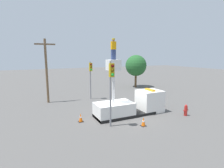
{
  "coord_description": "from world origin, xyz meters",
  "views": [
    {
      "loc": [
        -7.71,
        -13.37,
        5.48
      ],
      "look_at": [
        -1.71,
        -0.85,
        3.17
      ],
      "focal_mm": 28.0,
      "sensor_mm": 36.0,
      "label": 1
    }
  ],
  "objects": [
    {
      "name": "tree_left_bg",
      "position": [
        8.81,
        11.69,
        3.7
      ],
      "size": [
        3.56,
        3.56,
        5.49
      ],
      "color": "brown",
      "rests_on": "ground"
    },
    {
      "name": "worker",
      "position": [
        -1.17,
        0.0,
        5.97
      ],
      "size": [
        0.4,
        0.26,
        1.75
      ],
      "color": "navy",
      "rests_on": "bucket_truck"
    },
    {
      "name": "fire_hydrant",
      "position": [
        4.97,
        -2.49,
        0.5
      ],
      "size": [
        0.53,
        0.29,
        1.03
      ],
      "color": "#B2231E",
      "rests_on": "ground"
    },
    {
      "name": "ground_plane",
      "position": [
        0.0,
        0.0,
        0.0
      ],
      "size": [
        120.0,
        120.0,
        0.0
      ],
      "primitive_type": "plane",
      "color": "#565451"
    },
    {
      "name": "bucket_truck",
      "position": [
        0.67,
        0.0,
        0.94
      ],
      "size": [
        6.69,
        2.08,
        5.09
      ],
      "color": "black",
      "rests_on": "ground"
    },
    {
      "name": "traffic_light_pole",
      "position": [
        -2.26,
        -1.85,
        3.57
      ],
      "size": [
        0.34,
        0.57,
        5.04
      ],
      "color": "gray",
      "rests_on": "ground"
    },
    {
      "name": "traffic_cone_curbside",
      "position": [
        0.09,
        -2.77,
        0.34
      ],
      "size": [
        0.39,
        0.39,
        0.71
      ],
      "color": "black",
      "rests_on": "ground"
    },
    {
      "name": "utility_pole",
      "position": [
        -5.87,
        7.69,
        3.94
      ],
      "size": [
        2.2,
        0.26,
        7.27
      ],
      "color": "brown",
      "rests_on": "ground"
    },
    {
      "name": "traffic_light_across",
      "position": [
        -0.86,
        6.99,
        3.33
      ],
      "size": [
        0.34,
        0.57,
        4.69
      ],
      "color": "gray",
      "rests_on": "ground"
    },
    {
      "name": "traffic_cone_rear",
      "position": [
        -4.1,
        0.18,
        0.35
      ],
      "size": [
        0.39,
        0.39,
        0.74
      ],
      "color": "black",
      "rests_on": "ground"
    }
  ]
}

